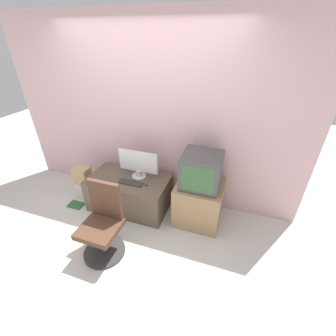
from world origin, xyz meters
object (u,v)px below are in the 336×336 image
at_px(keyboard, 131,183).
at_px(book, 76,205).
at_px(mouse, 146,184).
at_px(office_chair, 103,226).
at_px(crt_tv, 201,170).
at_px(cardboard_box_lower, 86,189).
at_px(main_monitor, 138,164).

bearing_deg(keyboard, book, -167.87).
bearing_deg(book, mouse, 10.74).
xyz_separation_m(office_chair, book, (-0.91, 0.55, -0.38)).
bearing_deg(mouse, keyboard, -175.03).
height_order(keyboard, crt_tv, crt_tv).
relative_size(cardboard_box_lower, book, 1.12).
distance_m(keyboard, cardboard_box_lower, 0.98).
relative_size(mouse, crt_tv, 0.11).
height_order(main_monitor, book, main_monitor).
bearing_deg(crt_tv, office_chair, -137.05).
bearing_deg(crt_tv, keyboard, -171.91).
height_order(mouse, book, mouse).
height_order(cardboard_box_lower, book, cardboard_box_lower).
relative_size(main_monitor, book, 2.61).
xyz_separation_m(crt_tv, office_chair, (-0.95, -0.88, -0.44)).
bearing_deg(keyboard, crt_tv, 8.09).
distance_m(mouse, book, 1.26).
distance_m(crt_tv, cardboard_box_lower, 1.98).
bearing_deg(keyboard, main_monitor, 79.29).
distance_m(main_monitor, mouse, 0.32).
distance_m(keyboard, office_chair, 0.76).
bearing_deg(cardboard_box_lower, crt_tv, 1.96).
relative_size(keyboard, book, 1.55).
bearing_deg(main_monitor, keyboard, -100.71).
xyz_separation_m(keyboard, cardboard_box_lower, (-0.90, 0.07, -0.38)).
bearing_deg(main_monitor, cardboard_box_lower, -172.62).
height_order(crt_tv, book, crt_tv).
xyz_separation_m(keyboard, office_chair, (0.00, -0.75, -0.12)).
bearing_deg(cardboard_box_lower, main_monitor, 7.38).
height_order(main_monitor, office_chair, office_chair).
relative_size(crt_tv, office_chair, 0.53).
relative_size(keyboard, cardboard_box_lower, 1.38).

